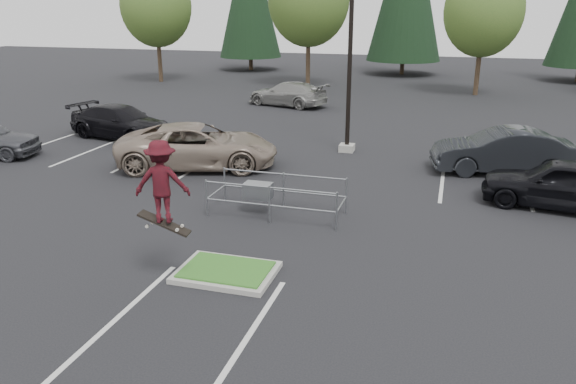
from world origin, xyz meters
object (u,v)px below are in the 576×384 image
(car_r_charc, at_px, (503,151))
(car_l_tan, at_px, (196,146))
(light_pole, at_px, (351,39))
(car_l_black, at_px, (120,122))
(decid_a, at_px, (156,8))
(cart_corral, at_px, (262,191))
(decid_b, at_px, (309,2))
(car_far_silver, at_px, (289,94))
(decid_c, at_px, (483,14))
(skateboarder, at_px, (161,182))
(car_r_black, at_px, (563,184))

(car_r_charc, bearing_deg, car_l_tan, -87.70)
(light_pole, height_order, car_l_black, light_pole)
(decid_a, xyz_separation_m, cart_corral, (17.51, -26.03, -4.89))
(cart_corral, bearing_deg, car_r_charc, 43.12)
(car_l_tan, relative_size, car_l_black, 1.15)
(light_pole, bearing_deg, cart_corral, -97.10)
(decid_b, xyz_separation_m, car_r_charc, (12.51, -20.06, -5.23))
(decid_a, bearing_deg, car_r_charc, -38.59)
(decid_a, relative_size, car_l_tan, 1.50)
(light_pole, bearing_deg, car_r_charc, -14.24)
(decid_b, height_order, car_far_silver, decid_b)
(car_l_black, xyz_separation_m, car_r_charc, (16.50, -1.02, 0.07))
(decid_c, xyz_separation_m, car_l_black, (-15.99, -18.33, -4.51))
(decid_c, xyz_separation_m, car_l_tan, (-10.49, -21.87, -4.43))
(cart_corral, distance_m, skateboarder, 5.05)
(cart_corral, bearing_deg, decid_b, 102.08)
(car_l_tan, distance_m, car_far_silver, 14.05)
(decid_b, relative_size, skateboarder, 4.70)
(decid_a, bearing_deg, decid_c, -0.48)
(decid_c, bearing_deg, car_r_charc, -88.49)
(cart_corral, relative_size, car_l_tan, 0.66)
(car_r_black, bearing_deg, decid_b, -139.75)
(decid_b, height_order, car_r_charc, decid_b)
(skateboarder, bearing_deg, cart_corral, -114.22)
(cart_corral, height_order, car_r_black, car_r_black)
(cart_corral, relative_size, skateboarder, 1.90)
(skateboarder, bearing_deg, decid_c, -120.27)
(decid_a, xyz_separation_m, car_l_tan, (13.51, -22.07, -4.76))
(decid_c, relative_size, car_l_tan, 1.41)
(decid_c, height_order, car_far_silver, decid_c)
(light_pole, height_order, car_far_silver, light_pole)
(car_far_silver, bearing_deg, car_l_tan, 18.73)
(cart_corral, xyz_separation_m, car_far_silver, (-4.50, 18.00, 0.03))
(light_pole, relative_size, car_l_black, 1.97)
(decid_a, height_order, decid_c, decid_a)
(decid_a, xyz_separation_m, car_far_silver, (13.01, -8.03, -4.86))
(skateboarder, bearing_deg, car_l_black, -71.15)
(light_pole, height_order, decid_b, light_pole)
(light_pole, height_order, car_r_black, light_pole)
(car_far_silver, bearing_deg, cart_corral, 30.74)
(decid_b, distance_m, car_far_silver, 10.10)
(light_pole, height_order, car_r_charc, light_pole)
(decid_a, distance_m, decid_c, 24.00)
(decid_b, xyz_separation_m, decid_c, (12.00, -0.70, -0.79))
(cart_corral, distance_m, car_l_black, 12.11)
(car_r_charc, bearing_deg, light_pole, -114.82)
(car_l_black, bearing_deg, cart_corral, -116.09)
(decid_a, height_order, car_l_tan, decid_a)
(light_pole, distance_m, car_l_tan, 7.43)
(decid_c, distance_m, car_l_tan, 24.66)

